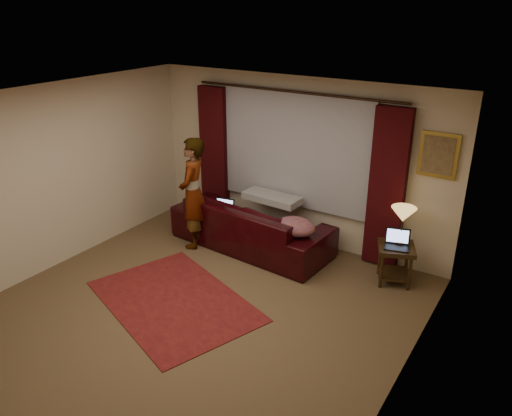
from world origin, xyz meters
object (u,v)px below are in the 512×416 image
Objects in this scene: laptop_sofa at (222,208)px; laptop_table at (398,240)px; tiffany_lamp at (402,226)px; person at (193,193)px; sofa at (251,216)px; end_table at (395,264)px.

laptop_sofa is 0.96× the size of laptop_table.
person reaches higher than tiffany_lamp.
sofa reaches higher than laptop_table.
laptop_sofa is 0.61× the size of end_table.
sofa is at bearing -175.78° from end_table.
end_table is at bearing -96.61° from tiffany_lamp.
end_table is at bearing 89.65° from laptop_table.
person is at bearing 32.57° from sofa.
sofa is at bearing 95.64° from person.
end_table is 0.40m from laptop_table.
end_table is 0.55m from tiffany_lamp.
sofa is 7.28× the size of laptop_table.
person is (-3.03, -0.68, 0.06)m from tiffany_lamp.
laptop_sofa reaches higher than end_table.
person is (-3.02, -0.59, 0.60)m from end_table.
tiffany_lamp reaches higher than laptop_sofa.
sofa is 4.63× the size of end_table.
tiffany_lamp is 1.52× the size of laptop_table.
laptop_table is at bearing -88.33° from tiffany_lamp.
laptop_table reaches higher than end_table.
end_table is 1.57× the size of laptop_table.
laptop_sofa is (-0.42, -0.19, 0.11)m from sofa.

